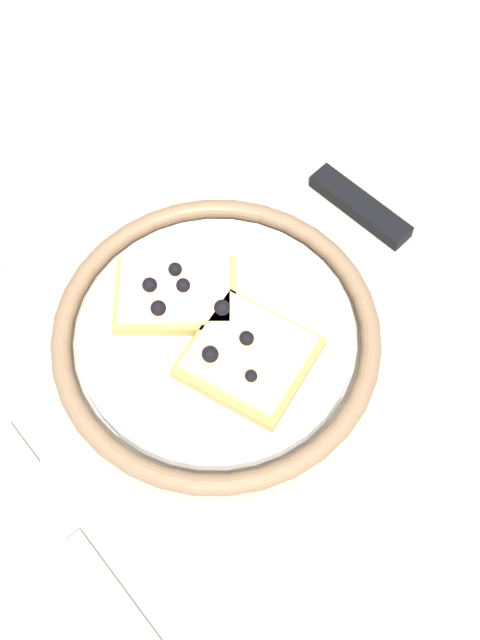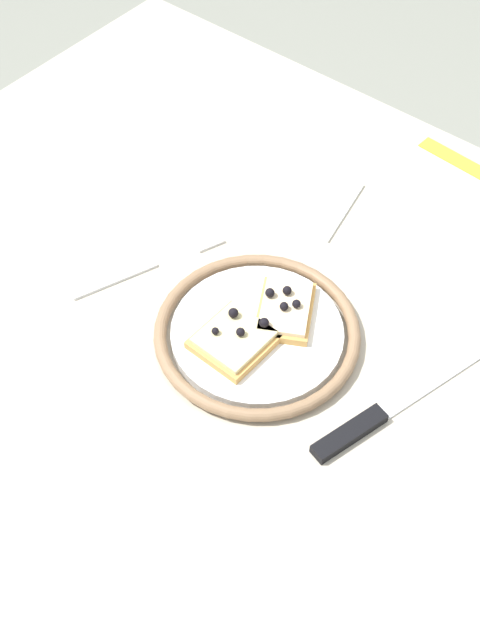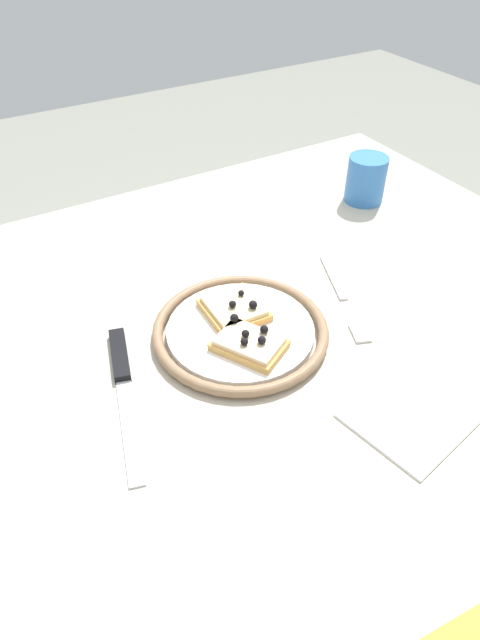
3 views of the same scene
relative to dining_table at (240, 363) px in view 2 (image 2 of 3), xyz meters
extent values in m
plane|color=gray|center=(0.00, 0.00, -0.64)|extent=(6.00, 6.00, 0.00)
cube|color=#BCB29E|center=(0.00, 0.00, 0.06)|extent=(1.12, 0.91, 0.04)
cylinder|color=#4C4742|center=(-0.50, 0.40, -0.30)|extent=(0.05, 0.05, 0.68)
cylinder|color=white|center=(0.03, 0.00, 0.08)|extent=(0.20, 0.20, 0.01)
torus|color=#8C6B4C|center=(0.03, 0.00, 0.08)|extent=(0.24, 0.24, 0.01)
cube|color=tan|center=(0.02, -0.03, 0.09)|extent=(0.08, 0.08, 0.01)
cube|color=beige|center=(0.02, -0.03, 0.10)|extent=(0.07, 0.07, 0.01)
sphere|color=black|center=(0.02, -0.03, 0.11)|extent=(0.01, 0.01, 0.01)
sphere|color=black|center=(0.00, -0.01, 0.11)|extent=(0.01, 0.01, 0.01)
sphere|color=black|center=(0.04, 0.00, 0.11)|extent=(0.01, 0.01, 0.01)
sphere|color=black|center=(0.00, -0.04, 0.11)|extent=(0.01, 0.01, 0.01)
cube|color=tan|center=(0.04, 0.04, 0.09)|extent=(0.10, 0.11, 0.01)
cube|color=beige|center=(0.04, 0.04, 0.10)|extent=(0.09, 0.09, 0.01)
sphere|color=black|center=(0.01, 0.04, 0.11)|extent=(0.01, 0.01, 0.01)
sphere|color=black|center=(0.05, 0.04, 0.11)|extent=(0.01, 0.01, 0.01)
sphere|color=black|center=(0.04, 0.03, 0.11)|extent=(0.01, 0.01, 0.01)
sphere|color=black|center=(0.03, 0.05, 0.11)|extent=(0.01, 0.01, 0.01)
cube|color=silver|center=(0.21, 0.07, 0.08)|extent=(0.06, 0.15, 0.00)
cube|color=black|center=(0.18, -0.04, 0.08)|extent=(0.04, 0.09, 0.01)
cube|color=silver|center=(-0.16, -0.04, 0.08)|extent=(0.05, 0.11, 0.00)
cube|color=silver|center=(-0.11, 0.08, 0.08)|extent=(0.03, 0.04, 0.00)
cube|color=white|center=(-0.08, 0.22, 0.08)|extent=(0.16, 0.14, 0.00)
camera|label=1|loc=(-0.21, -0.15, 0.61)|focal=46.77mm
camera|label=2|loc=(0.37, -0.45, 0.83)|focal=46.35mm
camera|label=3|loc=(0.30, 0.47, 0.57)|focal=30.93mm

